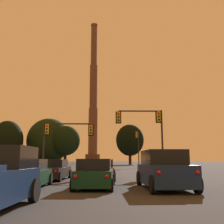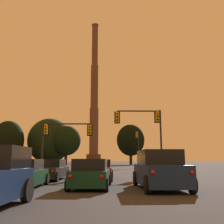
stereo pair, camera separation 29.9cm
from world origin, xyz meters
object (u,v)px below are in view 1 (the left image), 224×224
Objects in this scene: hatchback_center_lane_second at (95,174)px; traffic_light_far_right at (138,144)px; suv_right_lane_second at (164,170)px; traffic_light_overhead_right at (147,125)px; sedan_left_lane_second at (26,174)px; sedan_center_lane_front at (102,170)px; traffic_light_overhead_left at (61,135)px; sedan_left_lane_front at (53,170)px; smokestack at (93,106)px.

hatchback_center_lane_second is 0.63× the size of traffic_light_far_right.
traffic_light_far_right reaches higher than suv_right_lane_second.
traffic_light_overhead_right is (4.62, 12.76, 4.21)m from hatchback_center_lane_second.
hatchback_center_lane_second is at bearing -2.13° from sedan_left_lane_second.
sedan_left_lane_second is 0.71× the size of traffic_light_far_right.
sedan_center_lane_front is at bearing 90.52° from hatchback_center_lane_second.
traffic_light_overhead_left reaches higher than hatchback_center_lane_second.
sedan_center_lane_front is 9.89m from traffic_light_overhead_left.
suv_right_lane_second is at bearing -5.34° from sedan_left_lane_second.
traffic_light_overhead_right is (8.08, 12.75, 4.20)m from sedan_left_lane_second.
sedan_left_lane_second is at bearing 175.18° from suv_right_lane_second.
sedan_left_lane_front is at bearing -83.32° from traffic_light_overhead_left.
smokestack reaches higher than traffic_light_far_right.
traffic_light_far_right is at bearing 82.36° from hatchback_center_lane_second.
smokestack is at bearing 90.91° from traffic_light_overhead_left.
suv_right_lane_second is 0.92× the size of traffic_light_overhead_left.
sedan_left_lane_front is 97.19m from smokestack.
sedan_center_lane_front is 6.88m from suv_right_lane_second.
traffic_light_far_right is (6.04, 29.00, 3.68)m from sedan_center_lane_front.
suv_right_lane_second is at bearing -62.08° from traffic_light_overhead_left.
traffic_light_overhead_right reaches higher than sedan_left_lane_front.
suv_right_lane_second is 0.08× the size of smokestack.
traffic_light_overhead_left is (-10.45, -20.80, -0.34)m from traffic_light_far_right.
traffic_light_overhead_left reaches higher than suv_right_lane_second.
sedan_left_lane_front is 11.35m from traffic_light_overhead_right.
sedan_left_lane_front and sedan_left_lane_second have the same top height.
traffic_light_overhead_right is at bearing -83.31° from smokestack.
hatchback_center_lane_second reaches higher than sedan_center_lane_front.
sedan_left_lane_second is at bearing -122.37° from traffic_light_overhead_right.
hatchback_center_lane_second is at bearing -109.91° from traffic_light_overhead_right.
traffic_light_overhead_right is (1.26, 13.16, 3.97)m from suv_right_lane_second.
sedan_left_lane_second is 0.89× the size of traffic_light_overhead_left.
suv_right_lane_second is 6.84m from sedan_left_lane_second.
sedan_left_lane_front is at bearing 86.01° from sedan_left_lane_second.
sedan_left_lane_second is 36.22m from traffic_light_far_right.
sedan_left_lane_second is 14.31m from traffic_light_overhead_left.
hatchback_center_lane_second is at bearing -86.80° from smokestack.
traffic_light_far_right is 0.10× the size of smokestack.
smokestack reaches higher than sedan_center_lane_front.
sedan_left_lane_front is 6.61m from hatchback_center_lane_second.
traffic_light_overhead_right reaches higher than sedan_left_lane_second.
hatchback_center_lane_second is (3.26, -5.76, -0.00)m from sedan_left_lane_front.
traffic_light_overhead_right reaches higher than traffic_light_overhead_left.
smokestack is (-2.12, 99.82, 24.30)m from sedan_left_lane_second.
traffic_light_overhead_right is at bearing 59.17° from sedan_center_lane_front.
smokestack is at bearing 93.67° from suv_right_lane_second.
traffic_light_overhead_left is at bearing -89.09° from smokestack.
traffic_light_overhead_left is at bearing 91.14° from sedan_left_lane_second.
hatchback_center_lane_second is (-0.20, -5.71, -0.00)m from sedan_center_lane_front.
hatchback_center_lane_second is 35.46m from traffic_light_far_right.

